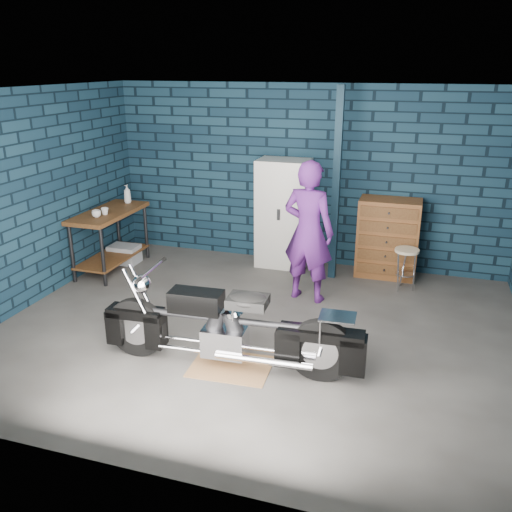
{
  "coord_description": "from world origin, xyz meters",
  "views": [
    {
      "loc": [
        1.7,
        -5.44,
        2.97
      ],
      "look_at": [
        -0.1,
        0.3,
        0.81
      ],
      "focal_mm": 38.0,
      "sensor_mm": 36.0,
      "label": 1
    }
  ],
  "objects_px": {
    "storage_bin": "(124,254)",
    "shop_stool": "(405,270)",
    "motorcycle": "(230,323)",
    "tool_chest": "(388,238)",
    "locker": "(283,214)",
    "workbench": "(111,240)",
    "person": "(308,232)"
  },
  "relations": [
    {
      "from": "storage_bin",
      "to": "shop_stool",
      "type": "xyz_separation_m",
      "value": [
        4.24,
        0.19,
        0.16
      ]
    },
    {
      "from": "storage_bin",
      "to": "shop_stool",
      "type": "bearing_deg",
      "value": 2.61
    },
    {
      "from": "motorcycle",
      "to": "tool_chest",
      "type": "height_order",
      "value": "tool_chest"
    },
    {
      "from": "locker",
      "to": "shop_stool",
      "type": "bearing_deg",
      "value": -14.11
    },
    {
      "from": "tool_chest",
      "to": "shop_stool",
      "type": "height_order",
      "value": "tool_chest"
    },
    {
      "from": "workbench",
      "to": "locker",
      "type": "height_order",
      "value": "locker"
    },
    {
      "from": "motorcycle",
      "to": "tool_chest",
      "type": "relative_size",
      "value": 2.01
    },
    {
      "from": "shop_stool",
      "to": "person",
      "type": "bearing_deg",
      "value": -151.02
    },
    {
      "from": "workbench",
      "to": "motorcycle",
      "type": "xyz_separation_m",
      "value": [
        2.67,
        -2.12,
        0.05
      ]
    },
    {
      "from": "person",
      "to": "tool_chest",
      "type": "bearing_deg",
      "value": -118.33
    },
    {
      "from": "workbench",
      "to": "tool_chest",
      "type": "relative_size",
      "value": 1.22
    },
    {
      "from": "motorcycle",
      "to": "person",
      "type": "height_order",
      "value": "person"
    },
    {
      "from": "person",
      "to": "locker",
      "type": "xyz_separation_m",
      "value": [
        -0.63,
        1.15,
        -0.11
      ]
    },
    {
      "from": "workbench",
      "to": "tool_chest",
      "type": "xyz_separation_m",
      "value": [
        3.97,
        0.96,
        0.12
      ]
    },
    {
      "from": "workbench",
      "to": "locker",
      "type": "xyz_separation_m",
      "value": [
        2.41,
        0.96,
        0.36
      ]
    },
    {
      "from": "motorcycle",
      "to": "shop_stool",
      "type": "height_order",
      "value": "motorcycle"
    },
    {
      "from": "person",
      "to": "locker",
      "type": "bearing_deg",
      "value": -50.3
    },
    {
      "from": "tool_chest",
      "to": "shop_stool",
      "type": "bearing_deg",
      "value": -57.86
    },
    {
      "from": "storage_bin",
      "to": "shop_stool",
      "type": "height_order",
      "value": "shop_stool"
    },
    {
      "from": "locker",
      "to": "motorcycle",
      "type": "bearing_deg",
      "value": -85.07
    },
    {
      "from": "storage_bin",
      "to": "tool_chest",
      "type": "bearing_deg",
      "value": 9.49
    },
    {
      "from": "storage_bin",
      "to": "shop_stool",
      "type": "distance_m",
      "value": 4.25
    },
    {
      "from": "workbench",
      "to": "motorcycle",
      "type": "bearing_deg",
      "value": -38.47
    },
    {
      "from": "workbench",
      "to": "storage_bin",
      "type": "relative_size",
      "value": 3.12
    },
    {
      "from": "storage_bin",
      "to": "locker",
      "type": "relative_size",
      "value": 0.27
    },
    {
      "from": "person",
      "to": "tool_chest",
      "type": "distance_m",
      "value": 1.52
    },
    {
      "from": "storage_bin",
      "to": "locker",
      "type": "height_order",
      "value": "locker"
    },
    {
      "from": "locker",
      "to": "workbench",
      "type": "bearing_deg",
      "value": -158.18
    },
    {
      "from": "motorcycle",
      "to": "tool_chest",
      "type": "distance_m",
      "value": 3.35
    },
    {
      "from": "storage_bin",
      "to": "tool_chest",
      "type": "distance_m",
      "value": 4.03
    },
    {
      "from": "locker",
      "to": "tool_chest",
      "type": "xyz_separation_m",
      "value": [
        1.56,
        0.0,
        -0.24
      ]
    },
    {
      "from": "person",
      "to": "shop_stool",
      "type": "height_order",
      "value": "person"
    }
  ]
}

